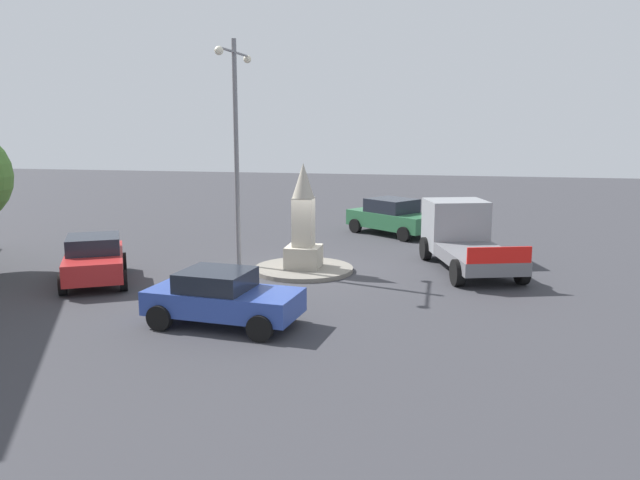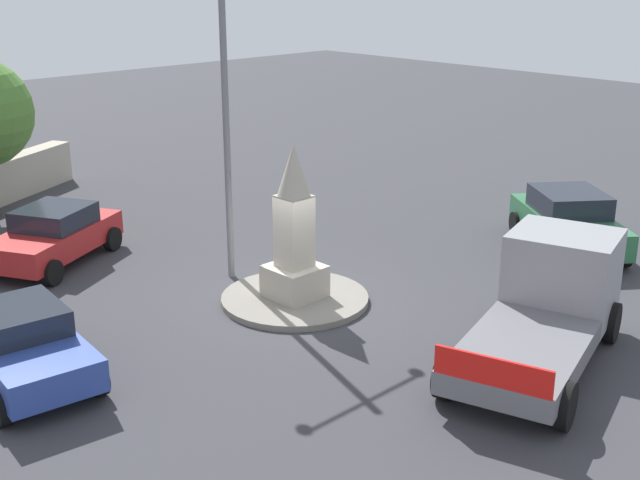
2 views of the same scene
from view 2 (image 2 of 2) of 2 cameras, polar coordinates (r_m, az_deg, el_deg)
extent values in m
plane|color=#38383D|center=(19.04, -1.74, -4.26)|extent=(80.00, 80.00, 0.00)
cylinder|color=gray|center=(19.01, -1.74, -4.07)|extent=(3.38, 3.38, 0.14)
cube|color=#B2AA99|center=(18.85, -1.76, -2.84)|extent=(1.15, 1.15, 0.73)
cube|color=#B2AA99|center=(18.44, -1.79, 0.62)|extent=(0.68, 0.68, 1.66)
cone|color=#B2AA99|center=(18.06, -1.84, 4.86)|extent=(0.74, 0.74, 1.16)
cylinder|color=slate|center=(19.60, -6.50, 8.08)|extent=(0.16, 0.16, 7.71)
cube|color=#2D479E|center=(16.31, -19.77, -7.14)|extent=(2.13, 3.98, 0.60)
cube|color=#1E232D|center=(16.28, -20.20, -5.15)|extent=(1.75, 1.85, 0.48)
cylinder|color=black|center=(15.54, -15.08, -9.21)|extent=(0.29, 0.66, 0.64)
cylinder|color=black|center=(15.10, -21.13, -10.75)|extent=(0.29, 0.66, 0.64)
cylinder|color=black|center=(17.82, -18.42, -5.82)|extent=(0.29, 0.66, 0.64)
cube|color=#B22323|center=(22.28, -17.89, 0.04)|extent=(4.20, 3.33, 0.65)
cube|color=#1E232D|center=(22.19, -17.87, 1.54)|extent=(2.27, 2.21, 0.51)
cylinder|color=black|center=(20.87, -17.98, -2.16)|extent=(0.67, 0.49, 0.64)
cylinder|color=black|center=(22.95, -14.13, 0.08)|extent=(0.67, 0.49, 0.64)
cylinder|color=black|center=(23.89, -17.65, 0.49)|extent=(0.67, 0.49, 0.64)
cube|color=#2D6B42|center=(23.21, 16.76, 0.96)|extent=(4.00, 4.43, 0.70)
cube|color=#1E232D|center=(23.11, 16.82, 2.55)|extent=(2.53, 2.58, 0.59)
cylinder|color=black|center=(24.28, 13.38, 1.16)|extent=(0.56, 0.64, 0.64)
cylinder|color=black|center=(24.95, 17.35, 1.28)|extent=(0.56, 0.64, 0.64)
cylinder|color=black|center=(21.70, 15.90, -1.17)|extent=(0.56, 0.64, 0.64)
cylinder|color=black|center=(22.45, 20.25, -0.96)|extent=(0.56, 0.64, 0.64)
cube|color=gray|center=(17.68, 16.36, -2.29)|extent=(2.31, 2.50, 1.80)
cube|color=slate|center=(15.56, 13.74, -7.74)|extent=(3.98, 3.00, 0.43)
cube|color=red|center=(13.85, 11.81, -8.88)|extent=(0.63, 1.93, 0.50)
cylinder|color=black|center=(18.38, 13.08, -4.22)|extent=(0.88, 0.51, 0.84)
cylinder|color=black|center=(17.98, 19.43, -5.37)|extent=(0.88, 0.51, 0.84)
cylinder|color=black|center=(15.06, 8.71, -9.26)|extent=(0.88, 0.51, 0.84)
cylinder|color=black|center=(14.57, 16.49, -10.88)|extent=(0.88, 0.51, 0.84)
camera|label=1|loc=(12.72, -88.24, -10.49)|focal=36.28mm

